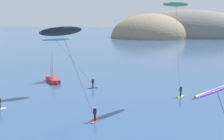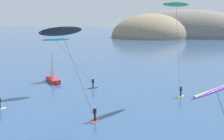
{
  "view_description": "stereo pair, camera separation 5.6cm",
  "coord_description": "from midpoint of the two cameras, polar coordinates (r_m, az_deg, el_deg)",
  "views": [
    {
      "loc": [
        8.74,
        -3.39,
        11.62
      ],
      "look_at": [
        -0.01,
        28.83,
        5.27
      ],
      "focal_mm": 45.0,
      "sensor_mm": 36.0,
      "label": 1
    },
    {
      "loc": [
        8.8,
        -3.38,
        11.62
      ],
      "look_at": [
        -0.01,
        28.83,
        5.27
      ],
      "focal_mm": 45.0,
      "sensor_mm": 36.0,
      "label": 2
    }
  ],
  "objects": [
    {
      "name": "kitesurfer_cyan",
      "position": [
        43.58,
        -10.61,
        5.29
      ],
      "size": [
        7.34,
        6.65,
        8.55
      ],
      "color": "#2D2D33",
      "rests_on": "ground"
    },
    {
      "name": "kitesurfer_black",
      "position": [
        27.62,
        -9.56,
        6.25
      ],
      "size": [
        4.07,
        7.1,
        10.81
      ],
      "color": "red",
      "rests_on": "ground"
    },
    {
      "name": "kitesurfer_purple",
      "position": [
        16.25,
        21.21,
        -5.81
      ],
      "size": [
        5.13,
        7.51,
        8.27
      ],
      "color": "silver",
      "rests_on": "ground"
    },
    {
      "name": "headland_island",
      "position": [
        169.95,
        11.64,
        6.63
      ],
      "size": [
        83.37,
        57.58,
        31.48
      ],
      "color": "#6B6656",
      "rests_on": "ground"
    },
    {
      "name": "sailboat_near",
      "position": [
        51.59,
        -11.78,
        -1.75
      ],
      "size": [
        4.74,
        5.03,
        5.7
      ],
      "color": "#B22323",
      "rests_on": "ground"
    },
    {
      "name": "kitesurfer_green",
      "position": [
        39.34,
        13.05,
        11.32
      ],
      "size": [
        3.94,
        5.91,
        13.58
      ],
      "color": "yellow",
      "rests_on": "ground"
    }
  ]
}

